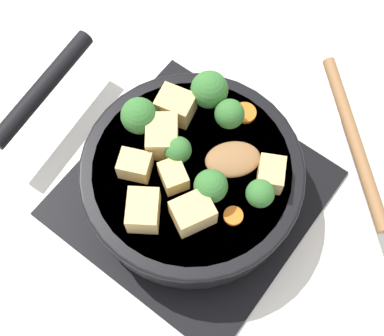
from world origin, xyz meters
TOP-DOWN VIEW (x-y plane):
  - ground_plane at (0.00, 0.00)m, footprint 2.40×2.40m
  - front_burner_grate at (0.00, 0.00)m, footprint 0.31×0.31m
  - skillet_pan at (0.00, -0.00)m, footprint 0.28×0.39m
  - wooden_spoon at (-0.10, 0.09)m, footprint 0.24×0.24m
  - tofu_cube_center_large at (0.08, -0.01)m, footprint 0.06×0.05m
  - tofu_cube_near_handle at (-0.05, -0.06)m, footprint 0.04×0.05m
  - tofu_cube_east_chunk at (0.04, -0.05)m, footprint 0.04×0.05m
  - tofu_cube_west_chunk at (-0.04, 0.08)m, footprint 0.05×0.04m
  - tofu_cube_back_piece at (0.03, -0.01)m, footprint 0.04×0.04m
  - tofu_cube_front_piece at (0.05, 0.04)m, footprint 0.06×0.05m
  - tofu_cube_mid_small at (-0.01, -0.05)m, footprint 0.06×0.06m
  - broccoli_floret_near_spoon at (-0.01, 0.09)m, footprint 0.03×0.03m
  - broccoli_floret_center_top at (-0.01, -0.09)m, footprint 0.05×0.05m
  - broccoli_floret_east_rim at (0.01, 0.04)m, footprint 0.04×0.04m
  - broccoli_floret_west_rim at (-0.09, -0.04)m, footprint 0.05×0.05m
  - broccoli_floret_north_edge at (-0.00, -0.02)m, footprint 0.03×0.03m
  - broccoli_floret_south_cluster at (-0.08, -0.00)m, footprint 0.04×0.04m
  - carrot_slice_orange_thin at (0.02, 0.08)m, footprint 0.02×0.02m
  - carrot_slice_near_center at (-0.10, 0.01)m, footprint 0.03×0.03m

SIDE VIEW (x-z plane):
  - ground_plane at x=0.00m, z-range 0.00..0.00m
  - front_burner_grate at x=0.00m, z-range 0.00..0.03m
  - skillet_pan at x=0.00m, z-range 0.03..0.09m
  - carrot_slice_orange_thin at x=0.02m, z-range 0.09..0.09m
  - carrot_slice_near_center at x=-0.10m, z-range 0.09..0.09m
  - wooden_spoon at x=-0.10m, z-range 0.09..0.10m
  - tofu_cube_back_piece at x=0.03m, z-range 0.09..0.12m
  - tofu_cube_east_chunk at x=0.04m, z-range 0.09..0.12m
  - tofu_cube_west_chunk at x=-0.04m, z-range 0.09..0.12m
  - tofu_cube_near_handle at x=-0.05m, z-range 0.09..0.12m
  - tofu_cube_center_large at x=0.08m, z-range 0.09..0.12m
  - tofu_cube_front_piece at x=0.05m, z-range 0.09..0.12m
  - tofu_cube_mid_small at x=-0.01m, z-range 0.09..0.13m
  - broccoli_floret_north_edge at x=0.00m, z-range 0.09..0.13m
  - broccoli_floret_near_spoon at x=-0.01m, z-range 0.09..0.13m
  - broccoli_floret_south_cluster at x=-0.08m, z-range 0.09..0.14m
  - broccoli_floret_east_rim at x=0.01m, z-range 0.09..0.14m
  - broccoli_floret_center_top at x=-0.01m, z-range 0.09..0.14m
  - broccoli_floret_west_rim at x=-0.09m, z-range 0.09..0.14m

